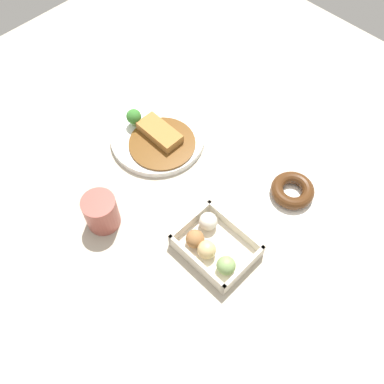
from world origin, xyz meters
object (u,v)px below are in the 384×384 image
(donut_box, at_px, (213,246))
(chocolate_ring_donut, at_px, (292,191))
(curry_plate, at_px, (157,136))
(coffee_mug, at_px, (101,212))

(donut_box, distance_m, chocolate_ring_donut, 0.25)
(curry_plate, relative_size, coffee_mug, 2.80)
(donut_box, height_order, chocolate_ring_donut, donut_box)
(coffee_mug, bearing_deg, chocolate_ring_donut, 54.51)
(donut_box, bearing_deg, coffee_mug, -151.11)
(donut_box, bearing_deg, chocolate_ring_donut, 82.03)
(chocolate_ring_donut, bearing_deg, coffee_mug, -125.49)
(chocolate_ring_donut, bearing_deg, curry_plate, -162.05)
(donut_box, relative_size, coffee_mug, 1.90)
(coffee_mug, bearing_deg, donut_box, 28.89)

